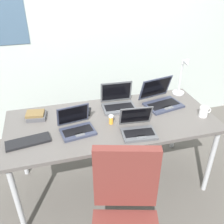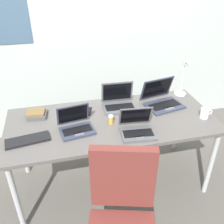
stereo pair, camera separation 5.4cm
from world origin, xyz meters
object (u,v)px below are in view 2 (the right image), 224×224
Objects in this scene: laptop_near_mouse at (162,100)px; cell_phone at (88,111)px; laptop_center at (76,126)px; book_stack at (37,114)px; laptop_back_left at (119,103)px; laptop_front_right at (137,128)px; external_keyboard at (28,140)px; desk_lamp at (184,78)px; coffee_mug at (205,113)px; pill_bottle at (111,119)px; computer_mouse at (143,117)px.

laptop_near_mouse reaches higher than cell_phone.
cell_phone is at bearing 63.20° from laptop_center.
laptop_back_left is at bearing -0.08° from book_stack.
laptop_center is 0.49m from laptop_front_right.
external_keyboard is 0.35m from book_stack.
desk_lamp reaches higher than cell_phone.
book_stack is at bearing 177.32° from laptop_near_mouse.
laptop_near_mouse is at bearing -155.27° from desk_lamp.
coffee_mug is at bearing -27.40° from laptop_back_left.
external_keyboard is (-1.50, -0.42, -0.19)m from desk_lamp.
laptop_back_left is at bearing -173.93° from desk_lamp.
external_keyboard is (-0.38, -0.06, -0.03)m from laptop_center.
desk_lamp is 0.90m from pill_bottle.
laptop_near_mouse is at bearing -7.37° from laptop_back_left.
coffee_mug is (0.82, -0.10, 0.00)m from pill_bottle.
computer_mouse is 1.22× the size of pill_bottle.
desk_lamp is 1.29× the size of laptop_back_left.
laptop_center reaches higher than pill_bottle.
laptop_center is at bearing -164.93° from laptop_near_mouse.
external_keyboard is 2.43× the size of cell_phone.
external_keyboard is at bearing -173.18° from computer_mouse.
external_keyboard is 3.44× the size of computer_mouse.
pill_bottle is 0.83m from coffee_mug.
laptop_near_mouse is (-0.27, -0.13, -0.15)m from desk_lamp.
pill_bottle is (0.30, 0.02, -0.00)m from laptop_center.
cell_phone is (0.51, 0.33, -0.01)m from external_keyboard.
computer_mouse is 0.29m from pill_bottle.
computer_mouse is (0.97, 0.09, 0.01)m from external_keyboard.
external_keyboard is at bearing -166.72° from laptop_near_mouse.
laptop_center is 1.02× the size of laptop_front_right.
laptop_near_mouse is at bearing 15.07° from laptop_center.
laptop_back_left is at bearing 172.63° from laptop_near_mouse.
pill_bottle is at bearing -118.33° from laptop_back_left.
laptop_near_mouse is 1.17× the size of external_keyboard.
pill_bottle is (-0.29, -0.01, 0.02)m from computer_mouse.
laptop_front_right is 0.86m from external_keyboard.
coffee_mug is (0.65, 0.08, 0.00)m from laptop_front_right.
laptop_front_right is 3.66× the size of pill_bottle.
laptop_near_mouse reaches higher than coffee_mug.
computer_mouse is at bearing -2.69° from external_keyboard.
laptop_center is at bearing 161.94° from laptop_front_right.
laptop_center is at bearing -147.12° from laptop_back_left.
coffee_mug is at bearing -10.03° from computer_mouse.
laptop_back_left is 0.30m from cell_phone.
book_stack is at bearing -165.72° from cell_phone.
computer_mouse is 0.54m from coffee_mug.
laptop_center is at bearing -41.95° from book_stack.
laptop_center reaches higher than laptop_front_right.
book_stack reaches higher than computer_mouse.
desk_lamp reaches higher than pill_bottle.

